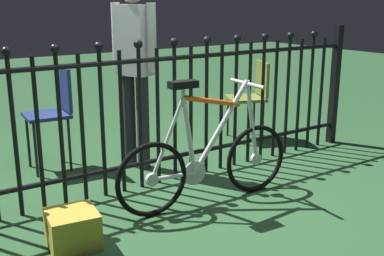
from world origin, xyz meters
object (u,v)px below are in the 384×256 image
person_visitor (134,56)px  chair_olive (253,92)px  bicycle (207,160)px  display_crate (73,229)px  chair_navy (55,107)px

person_visitor → chair_olive: bearing=4.7°
bicycle → person_visitor: person_visitor is taller
person_visitor → display_crate: 1.71m
chair_olive → person_visitor: (-1.45, -0.12, 0.49)m
chair_olive → display_crate: bearing=-154.1°
person_visitor → display_crate: bearing=-133.0°
chair_olive → chair_navy: bearing=173.1°
chair_navy → person_visitor: size_ratio=0.54×
chair_navy → chair_olive: bearing=-6.9°
bicycle → chair_olive: size_ratio=1.72×
chair_navy → chair_olive: chair_navy is taller
bicycle → person_visitor: 1.20m
chair_olive → bicycle: bearing=-141.2°
chair_navy → display_crate: chair_navy is taller
person_visitor → display_crate: size_ratio=5.65×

